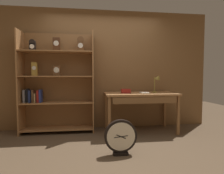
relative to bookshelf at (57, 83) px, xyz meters
The scene contains 8 objects.
ground_plane 1.84m from the bookshelf, 50.83° to the right, with size 10.00×10.00×0.00m, color brown.
back_wood_panel 1.03m from the bookshelf, 12.83° to the left, with size 4.80×0.05×2.60m, color brown.
bookshelf is the anchor object (origin of this frame).
workbench 1.75m from the bookshelf, ahead, with size 1.45×0.72×0.81m.
desk_lamp 2.09m from the bookshelf, ahead, with size 0.18×0.18×0.39m.
toolbox_small 1.42m from the bookshelf, 11.21° to the right, with size 0.18×0.10×0.09m, color maroon.
open_repair_manual 1.80m from the bookshelf, 10.62° to the right, with size 0.16×0.22×0.03m, color silver.
round_clock_large 1.84m from the bookshelf, 47.98° to the right, with size 0.48×0.11×0.52m.
Camera 1 is at (-0.27, -2.52, 1.13)m, focal length 28.13 mm.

